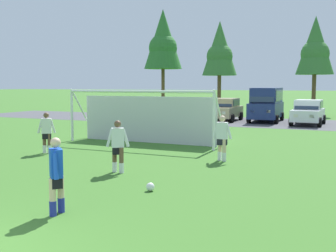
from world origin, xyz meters
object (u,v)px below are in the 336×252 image
soccer_goal (145,116)px  player_winger_left (118,146)px  parked_car_slot_far_left (191,108)px  player_striker_near (47,133)px  player_defender_far (56,176)px  parked_car_slot_center_left (266,104)px  parked_car_slot_left (225,109)px  parked_car_slot_center (308,112)px  soccer_ball (150,187)px  player_midfield_center (222,138)px

soccer_goal → player_winger_left: size_ratio=4.54×
parked_car_slot_far_left → player_striker_near: bearing=-86.7°
player_defender_far → parked_car_slot_center_left: bearing=91.6°
player_defender_far → parked_car_slot_far_left: size_ratio=0.38×
player_winger_left → parked_car_slot_left: bearing=97.5°
player_striker_near → parked_car_slot_center: bearing=64.6°
parked_car_slot_far_left → player_defender_far: bearing=-74.8°
parked_car_slot_far_left → player_winger_left: bearing=-74.6°
soccer_goal → parked_car_slot_center: soccer_goal is taller
parked_car_slot_left → parked_car_slot_center: size_ratio=1.00×
soccer_ball → parked_car_slot_center: parked_car_slot_center is taller
player_midfield_center → parked_car_slot_far_left: 18.91m
player_midfield_center → player_winger_left: (-2.34, -3.34, 0.00)m
soccer_goal → player_winger_left: bearing=-69.6°
player_midfield_center → parked_car_slot_left: bearing=106.6°
soccer_goal → parked_car_slot_left: 13.58m
player_striker_near → parked_car_slot_center: (8.10, 17.07, 0.05)m
parked_car_slot_far_left → soccer_goal: bearing=-77.0°
soccer_ball → player_defender_far: size_ratio=0.13×
player_defender_far → parked_car_slot_center: parked_car_slot_center is taller
soccer_ball → parked_car_slot_far_left: size_ratio=0.05×
soccer_goal → parked_car_slot_center_left: bearing=79.0°
player_striker_near → player_winger_left: bearing=-24.5°
soccer_ball → soccer_goal: 9.25m
soccer_ball → parked_car_slot_center: bearing=85.8°
player_striker_near → player_winger_left: (4.58, -2.08, 0.00)m
parked_car_slot_left → parked_car_slot_center_left: parked_car_slot_center_left is taller
player_winger_left → soccer_ball: bearing=-40.1°
player_winger_left → parked_car_slot_center: size_ratio=0.39×
player_winger_left → player_striker_near: bearing=155.5°
soccer_ball → soccer_goal: size_ratio=0.03×
parked_car_slot_center_left → parked_car_slot_center: 3.49m
player_striker_near → player_winger_left: same height
soccer_ball → parked_car_slot_left: bearing=102.0°
parked_car_slot_left → parked_car_slot_center_left: size_ratio=0.87×
parked_car_slot_left → parked_car_slot_center_left: (2.99, 0.60, 0.47)m
parked_car_slot_center_left → player_midfield_center: bearing=-83.5°
player_winger_left → parked_car_slot_center_left: (0.37, 20.57, 0.52)m
parked_car_slot_left → player_winger_left: bearing=-82.5°
soccer_ball → parked_car_slot_center_left: 22.34m
soccer_ball → soccer_goal: (-4.36, 8.07, 1.18)m
player_defender_far → parked_car_slot_center_left: size_ratio=0.34×
soccer_goal → parked_car_slot_far_left: bearing=103.0°
player_striker_near → parked_car_slot_far_left: (-1.05, 18.40, 0.05)m
player_midfield_center → player_winger_left: same height
parked_car_slot_center → player_defender_far: bearing=-96.0°
soccer_goal → parked_car_slot_far_left: 14.47m
player_defender_far → player_winger_left: same height
player_midfield_center → soccer_ball: bearing=-94.0°
soccer_ball → parked_car_slot_far_left: bearing=109.0°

